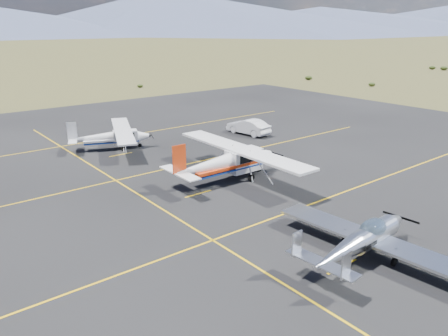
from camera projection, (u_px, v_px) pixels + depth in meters
name	position (u px, v px, depth m)	size (l,w,h in m)	color
ground	(324.00, 222.00, 23.58)	(1600.00, 1600.00, 0.00)	#383D1C
apron	(240.00, 186.00, 28.79)	(72.00, 72.00, 0.02)	black
aircraft_low_wing	(364.00, 239.00, 19.51)	(6.92, 9.63, 2.09)	silver
aircraft_cessna	(227.00, 161.00, 29.34)	(7.39, 12.31, 3.13)	white
aircraft_plain	(111.00, 137.00, 36.74)	(7.11, 9.73, 2.52)	white
sedan	(248.00, 127.00, 41.92)	(1.56, 4.48, 1.47)	white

